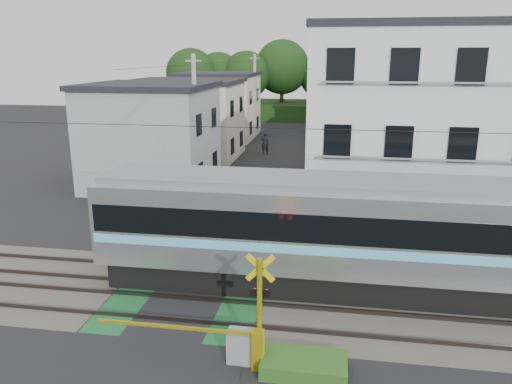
% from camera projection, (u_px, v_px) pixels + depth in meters
% --- Properties ---
extents(ground, '(120.00, 120.00, 0.00)m').
position_uv_depth(ground, '(190.00, 293.00, 17.20)').
color(ground, black).
extents(track_bed, '(120.00, 120.00, 0.14)m').
position_uv_depth(track_bed, '(190.00, 292.00, 17.19)').
color(track_bed, '#47423A').
rests_on(track_bed, ground).
extents(crossing_signal_near, '(4.74, 0.65, 3.09)m').
position_uv_depth(crossing_signal_near, '(244.00, 339.00, 13.13)').
color(crossing_signal_near, yellow).
rests_on(crossing_signal_near, ground).
extents(crossing_signal_far, '(4.74, 0.65, 3.09)m').
position_uv_depth(crossing_signal_far, '(155.00, 233.00, 20.89)').
color(crossing_signal_far, yellow).
rests_on(crossing_signal_far, ground).
extents(apartment_block, '(10.20, 8.36, 9.30)m').
position_uv_depth(apartment_block, '(417.00, 126.00, 23.66)').
color(apartment_block, silver).
rests_on(apartment_block, ground).
extents(houses_row, '(22.07, 31.35, 6.80)m').
position_uv_depth(houses_row, '(282.00, 114.00, 40.95)').
color(houses_row, '#9A9C9F').
rests_on(houses_row, ground).
extents(tree_hill, '(40.00, 12.46, 10.60)m').
position_uv_depth(tree_hill, '(307.00, 82.00, 62.72)').
color(tree_hill, '#183511').
rests_on(tree_hill, ground).
extents(catenary, '(60.00, 5.04, 7.00)m').
position_uv_depth(catenary, '(374.00, 198.00, 15.31)').
color(catenary, '#2D2D33').
rests_on(catenary, ground).
extents(utility_poles, '(7.90, 42.00, 8.00)m').
position_uv_depth(utility_poles, '(261.00, 107.00, 38.16)').
color(utility_poles, '#A5A5A0').
rests_on(utility_poles, ground).
extents(pedestrian, '(0.74, 0.54, 1.86)m').
position_uv_depth(pedestrian, '(265.00, 143.00, 40.93)').
color(pedestrian, '#2A2F34').
rests_on(pedestrian, ground).
extents(weed_patches, '(10.25, 8.80, 0.40)m').
position_uv_depth(weed_patches, '(239.00, 293.00, 16.79)').
color(weed_patches, '#2D5E1E').
rests_on(weed_patches, ground).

